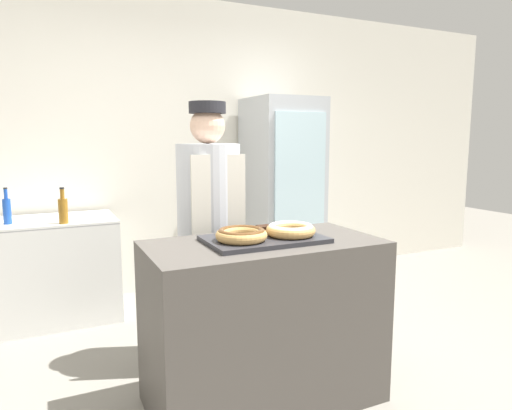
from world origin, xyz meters
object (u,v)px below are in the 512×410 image
donut_light_glaze (291,229)px  bottle_blue (7,210)px  beverage_fridge (282,194)px  chest_freezer (45,270)px  bottle_amber (63,210)px  serving_tray (264,239)px  donut_chocolate_glaze (241,234)px  brownie_back_left (242,231)px  baker_person (209,229)px  brownie_back_right (265,228)px

donut_light_glaze → bottle_blue: size_ratio=0.98×
beverage_fridge → chest_freezer: size_ratio=1.66×
beverage_fridge → bottle_amber: (-1.95, -0.24, 0.01)m
bottle_blue → chest_freezer: bearing=23.1°
serving_tray → bottle_amber: size_ratio=2.29×
donut_chocolate_glaze → beverage_fridge: (1.19, 1.76, -0.05)m
donut_chocolate_glaze → chest_freezer: size_ratio=0.24×
serving_tray → brownie_back_left: 0.15m
donut_light_glaze → chest_freezer: size_ratio=0.24×
donut_light_glaze → bottle_amber: (-1.05, 1.52, -0.04)m
baker_person → serving_tray: bearing=-80.9°
beverage_fridge → baker_person: bearing=-135.0°
brownie_back_right → bottle_amber: (-0.97, 1.36, -0.02)m
brownie_back_left → chest_freezer: brownie_back_left is taller
brownie_back_right → donut_light_glaze: bearing=-65.1°
bottle_blue → serving_tray: bearing=-52.2°
donut_chocolate_glaze → brownie_back_left: 0.18m
chest_freezer → bottle_amber: bearing=-58.4°
donut_light_glaze → beverage_fridge: 1.98m
donut_chocolate_glaze → baker_person: size_ratio=0.16×
brownie_back_left → baker_person: size_ratio=0.05×
donut_light_glaze → bottle_amber: bearing=124.6°
donut_light_glaze → serving_tray: bearing=168.6°
brownie_back_left → bottle_blue: 1.94m
donut_chocolate_glaze → brownie_back_left: bearing=65.1°
donut_chocolate_glaze → baker_person: bearing=85.6°
serving_tray → brownie_back_right: (0.07, 0.13, 0.03)m
brownie_back_right → bottle_amber: bearing=125.6°
chest_freezer → bottle_amber: (0.15, -0.25, 0.50)m
chest_freezer → bottle_amber: size_ratio=4.04×
bottle_amber → brownie_back_left: bearing=-58.4°
brownie_back_right → bottle_amber: size_ratio=0.28×
bottle_amber → beverage_fridge: bearing=7.0°
donut_chocolate_glaze → brownie_back_left: donut_chocolate_glaze is taller
donut_chocolate_glaze → bottle_amber: (-0.76, 1.52, -0.04)m
baker_person → chest_freezer: baker_person is taller
donut_light_glaze → baker_person: 0.67m
brownie_back_right → bottle_amber: bottle_amber is taller
donut_light_glaze → brownie_back_left: donut_light_glaze is taller
donut_chocolate_glaze → baker_person: (0.05, 0.62, -0.09)m
donut_light_glaze → brownie_back_left: (-0.21, 0.16, -0.02)m
chest_freezer → donut_light_glaze: bearing=-55.8°
bottle_amber → bottle_blue: bearing=157.5°
chest_freezer → bottle_blue: size_ratio=4.03×
beverage_fridge → donut_light_glaze: bearing=-117.3°
chest_freezer → brownie_back_right: bearing=-55.0°
beverage_fridge → bottle_blue: size_ratio=6.71×
donut_light_glaze → brownie_back_right: (-0.07, 0.16, -0.02)m
serving_tray → donut_light_glaze: 0.15m
serving_tray → beverage_fridge: beverage_fridge is taller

